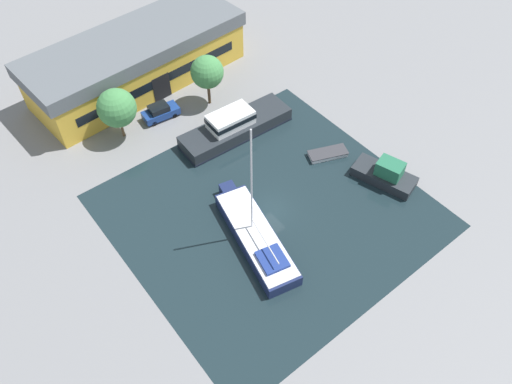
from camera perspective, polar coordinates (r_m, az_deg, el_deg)
ground_plane at (r=49.30m, az=1.47°, el=-2.16°), size 440.00×440.00×0.00m
water_canal at (r=49.29m, az=1.47°, el=-2.16°), size 28.15×27.17×0.01m
warehouse_building at (r=64.29m, az=-13.42°, el=14.52°), size 27.51×11.63×6.29m
quay_tree_near_building at (r=56.08m, az=-15.63°, el=9.23°), size 4.25×4.25×6.14m
quay_tree_by_water at (r=58.70m, az=-5.61°, el=13.48°), size 3.83×3.83×6.34m
parked_car at (r=59.47m, az=-10.88°, el=9.00°), size 4.37×2.25×1.80m
sailboat_moored at (r=46.51m, az=-0.08°, el=-5.04°), size 5.76×13.26×13.41m
motor_cruiser at (r=56.22m, az=-2.47°, el=7.54°), size 13.34×4.39×3.19m
small_dinghy at (r=54.79m, az=8.20°, el=4.35°), size 4.58×3.17×0.52m
cabin_boat at (r=52.93m, az=14.59°, el=2.00°), size 4.46×6.96×2.69m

